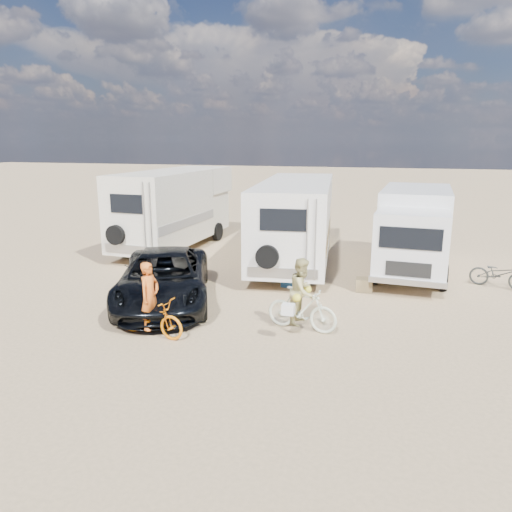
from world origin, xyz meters
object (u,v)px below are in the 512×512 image
(bike_man, at_px, (151,317))
(rider_woman, at_px, (302,298))
(box_truck, at_px, (413,232))
(crate, at_px, (364,285))
(rv_left, at_px, (175,210))
(rv_main, at_px, (296,222))
(cooler, at_px, (291,280))
(dark_suv, at_px, (164,278))
(rider_man, at_px, (150,303))
(bike_woman, at_px, (302,309))
(bike_parked, at_px, (499,274))

(bike_man, distance_m, rider_woman, 3.59)
(box_truck, bearing_deg, crate, -114.03)
(rv_left, height_order, rider_woman, rv_left)
(rv_main, distance_m, rider_woman, 6.76)
(bike_man, height_order, crate, bike_man)
(bike_man, bearing_deg, cooler, -16.66)
(cooler, bearing_deg, bike_man, -113.06)
(bike_man, xyz_separation_m, rider_woman, (3.33, 1.30, 0.34))
(dark_suv, bearing_deg, rv_main, 43.92)
(cooler, height_order, crate, cooler)
(cooler, bearing_deg, dark_suv, -137.84)
(bike_man, height_order, rider_man, rider_man)
(rv_left, bearing_deg, dark_suv, -64.85)
(crate, bearing_deg, bike_man, -133.36)
(dark_suv, height_order, bike_woman, dark_suv)
(rider_woman, distance_m, cooler, 3.59)
(bike_woman, bearing_deg, bike_parked, -35.29)
(bike_woman, relative_size, cooler, 3.36)
(dark_suv, distance_m, cooler, 4.00)
(box_truck, height_order, cooler, box_truck)
(bike_parked, relative_size, cooler, 3.25)
(cooler, xyz_separation_m, crate, (2.24, 0.16, -0.02))
(bike_woman, xyz_separation_m, bike_parked, (5.25, 5.01, -0.08))
(rv_main, relative_size, bike_man, 4.65)
(bike_parked, xyz_separation_m, crate, (-3.98, -1.44, -0.25))
(box_truck, xyz_separation_m, bike_parked, (2.55, -1.27, -0.96))
(cooler, bearing_deg, rider_man, -113.06)
(dark_suv, relative_size, rider_man, 3.26)
(bike_parked, bearing_deg, crate, 129.92)
(bike_man, bearing_deg, dark_suv, 28.50)
(dark_suv, relative_size, bike_woman, 2.96)
(dark_suv, bearing_deg, bike_parked, 2.44)
(rv_left, distance_m, box_truck, 9.53)
(bike_parked, bearing_deg, dark_suv, 133.66)
(rv_main, relative_size, box_truck, 1.27)
(crate, bearing_deg, bike_parked, 19.92)
(box_truck, bearing_deg, bike_parked, -22.71)
(bike_man, xyz_separation_m, bike_parked, (8.58, 6.31, -0.02))
(bike_man, xyz_separation_m, crate, (4.59, 4.86, -0.27))
(rv_main, height_order, box_truck, rv_main)
(rv_left, xyz_separation_m, rider_man, (3.43, -8.75, -0.82))
(dark_suv, distance_m, bike_man, 2.36)
(box_truck, xyz_separation_m, cooler, (-3.68, -2.88, -1.19))
(dark_suv, relative_size, rider_woman, 3.25)
(cooler, bearing_deg, rider_woman, -70.45)
(box_truck, bearing_deg, dark_suv, -137.83)
(box_truck, relative_size, bike_woman, 3.65)
(bike_woman, relative_size, bike_parked, 1.04)
(rv_main, relative_size, bike_parked, 4.81)
(rv_main, distance_m, rider_man, 8.11)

